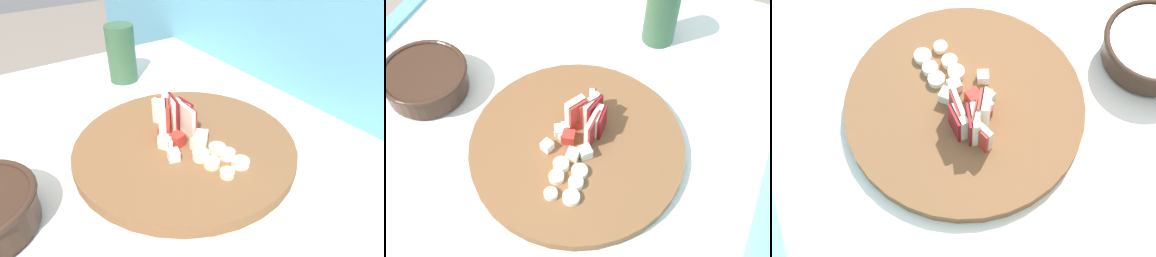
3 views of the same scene
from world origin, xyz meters
TOP-DOWN VIEW (x-y plane):
  - tile_backsplash at (0.00, 0.44)m, footprint 2.40×0.04m
  - cutting_board at (-0.09, 0.10)m, footprint 0.38×0.38m
  - apple_wedge_fan at (-0.14, 0.11)m, footprint 0.09×0.07m
  - apple_dice_pile at (-0.09, 0.09)m, footprint 0.09×0.09m
  - banana_slice_rows at (-0.01, 0.12)m, footprint 0.08×0.07m
  - small_jar at (-0.42, 0.14)m, footprint 0.07×0.07m

SIDE VIEW (x-z plane):
  - tile_backsplash at x=0.00m, z-range 0.00..1.39m
  - cutting_board at x=-0.09m, z-range 0.86..0.88m
  - banana_slice_rows at x=-0.01m, z-range 0.88..0.89m
  - apple_dice_pile at x=-0.09m, z-range 0.88..0.90m
  - apple_wedge_fan at x=-0.14m, z-range 0.88..0.94m
  - small_jar at x=-0.42m, z-range 0.86..1.00m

